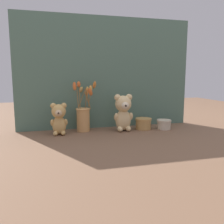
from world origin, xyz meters
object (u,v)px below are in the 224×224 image
teddy_bear_medium (59,118)px  decorative_tin_tall (143,124)px  decorative_tin_short (164,124)px  flower_vase (83,115)px  teddy_bear_large (123,112)px

teddy_bear_medium → decorative_tin_tall: 0.57m
decorative_tin_tall → decorative_tin_short: 0.14m
decorative_tin_short → flower_vase: bearing=171.2°
teddy_bear_large → flower_vase: (-0.26, 0.06, -0.02)m
teddy_bear_large → decorative_tin_short: teddy_bear_large is taller
teddy_bear_medium → decorative_tin_short: teddy_bear_medium is taller
flower_vase → decorative_tin_short: 0.55m
teddy_bear_large → decorative_tin_tall: teddy_bear_large is taller
decorative_tin_tall → teddy_bear_medium: bearing=-179.2°
decorative_tin_short → teddy_bear_medium: bearing=177.6°
decorative_tin_tall → decorative_tin_short: decorative_tin_tall is taller
decorative_tin_short → decorative_tin_tall: bearing=165.0°
teddy_bear_medium → decorative_tin_tall: bearing=0.8°
teddy_bear_medium → decorative_tin_tall: teddy_bear_medium is taller
decorative_tin_tall → decorative_tin_short: size_ratio=1.12×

